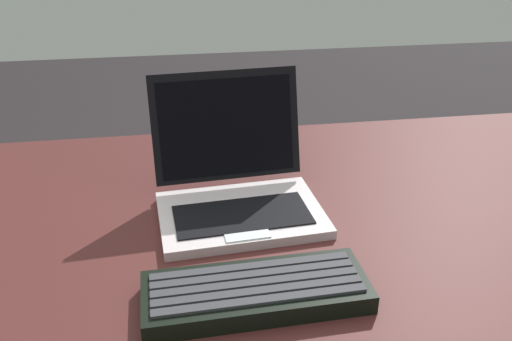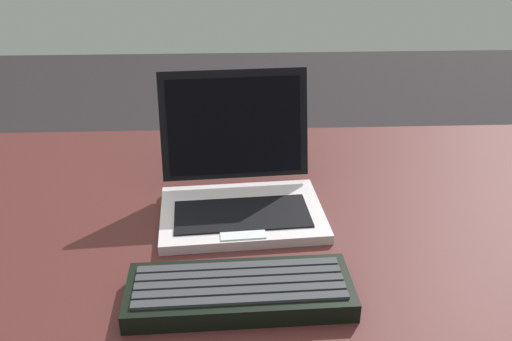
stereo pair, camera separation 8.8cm
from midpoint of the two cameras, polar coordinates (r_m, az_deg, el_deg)
name	(u,v)px [view 1 (the left image)]	position (r m, az deg, el deg)	size (l,w,h in m)	color
desk	(242,279)	(1.02, -4.02, -11.39)	(1.55, 0.81, 0.75)	#4E2120
laptop_front	(236,186)	(0.95, -4.80, -1.65)	(0.29, 0.26, 0.22)	silver
external_keyboard	(256,292)	(0.76, -3.40, -12.65)	(0.31, 0.13, 0.03)	black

